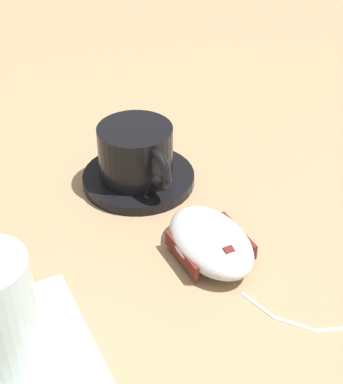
% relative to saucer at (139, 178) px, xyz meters
% --- Properties ---
extents(ground_plane, '(3.00, 3.00, 0.00)m').
position_rel_saucer_xyz_m(ground_plane, '(0.09, 0.05, -0.01)').
color(ground_plane, '#9E7F5B').
extents(saucer, '(0.12, 0.12, 0.01)m').
position_rel_saucer_xyz_m(saucer, '(0.00, 0.00, 0.00)').
color(saucer, black).
rests_on(saucer, ground).
extents(coffee_cup, '(0.08, 0.11, 0.06)m').
position_rel_saucer_xyz_m(coffee_cup, '(0.00, 0.00, 0.03)').
color(coffee_cup, black).
rests_on(coffee_cup, saucer).
extents(computer_mouse, '(0.07, 0.11, 0.03)m').
position_rel_saucer_xyz_m(computer_mouse, '(-0.01, 0.14, 0.01)').
color(computer_mouse, silver).
rests_on(computer_mouse, ground).
extents(mouse_cable, '(0.12, 0.13, 0.00)m').
position_rel_saucer_xyz_m(mouse_cable, '(-0.06, 0.26, -0.00)').
color(mouse_cable, white).
rests_on(mouse_cable, ground).
extents(napkin_under_glass, '(0.14, 0.14, 0.00)m').
position_rel_saucer_xyz_m(napkin_under_glass, '(0.19, 0.16, -0.00)').
color(napkin_under_glass, silver).
rests_on(napkin_under_glass, ground).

